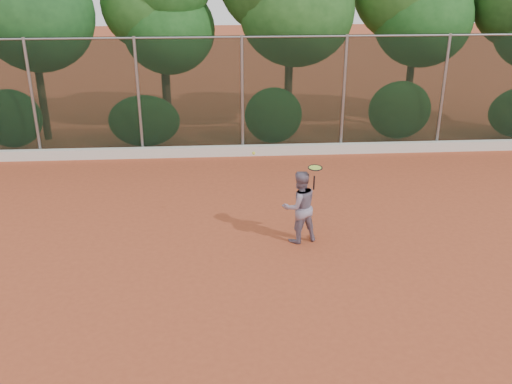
{
  "coord_description": "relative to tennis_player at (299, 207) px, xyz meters",
  "views": [
    {
      "loc": [
        -0.7,
        -9.41,
        5.66
      ],
      "look_at": [
        0.0,
        1.0,
        1.25
      ],
      "focal_mm": 40.0,
      "sensor_mm": 36.0,
      "label": 1
    }
  ],
  "objects": [
    {
      "name": "ground",
      "position": [
        -0.92,
        -1.26,
        -0.78
      ],
      "size": [
        80.0,
        80.0,
        0.0
      ],
      "primitive_type": "plane",
      "color": "#A94727",
      "rests_on": "ground"
    },
    {
      "name": "concrete_curb",
      "position": [
        -0.92,
        5.56,
        -0.63
      ],
      "size": [
        24.0,
        0.2,
        0.3
      ],
      "primitive_type": "cube",
      "color": "silver",
      "rests_on": "ground"
    },
    {
      "name": "chainlink_fence",
      "position": [
        -0.92,
        5.74,
        1.07
      ],
      "size": [
        24.09,
        0.09,
        3.5
      ],
      "color": "black",
      "rests_on": "ground"
    },
    {
      "name": "tennis_player",
      "position": [
        0.0,
        0.0,
        0.0
      ],
      "size": [
        0.91,
        0.8,
        1.57
      ],
      "primitive_type": "imported",
      "rotation": [
        0.0,
        0.0,
        3.45
      ],
      "color": "gray",
      "rests_on": "ground"
    },
    {
      "name": "tennis_racket",
      "position": [
        0.28,
        -0.09,
        0.85
      ],
      "size": [
        0.31,
        0.31,
        0.53
      ],
      "color": "black",
      "rests_on": "ground"
    },
    {
      "name": "tennis_ball_in_flight",
      "position": [
        -0.93,
        0.34,
        1.08
      ],
      "size": [
        0.07,
        0.07,
        0.07
      ],
      "color": "yellow",
      "rests_on": "ground"
    }
  ]
}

